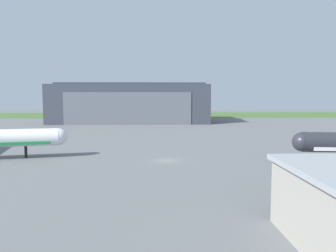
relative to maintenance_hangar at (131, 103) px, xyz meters
The scene contains 3 objects.
ground_plane 100.50m from the maintenance_hangar, 82.01° to the right, with size 440.00×440.00×0.00m, color slate.
grass_field_strip 53.72m from the maintenance_hangar, 74.77° to the left, with size 440.00×56.00×0.08m, color #456B31.
maintenance_hangar is the anchor object (origin of this frame).
Camera 1 is at (-2.22, -64.77, 12.86)m, focal length 35.88 mm.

